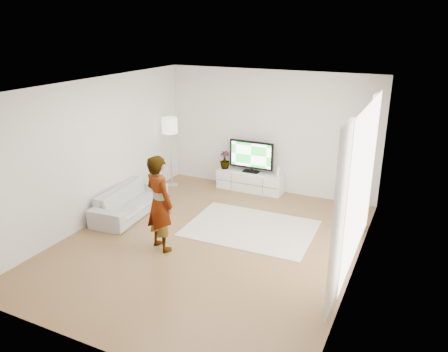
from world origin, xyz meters
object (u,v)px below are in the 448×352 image
at_px(media_console, 250,181).
at_px(television, 251,155).
at_px(floor_lamp, 170,129).
at_px(rug, 250,228).
at_px(sofa, 130,201).
at_px(player, 159,203).

bearing_deg(media_console, television, 90.00).
xyz_separation_m(media_console, floor_lamp, (-1.85, -0.54, 1.20)).
bearing_deg(floor_lamp, rug, -27.39).
xyz_separation_m(television, sofa, (-1.73, -2.35, -0.57)).
bearing_deg(floor_lamp, sofa, -86.30).
bearing_deg(floor_lamp, media_console, 16.21).
xyz_separation_m(player, floor_lamp, (-1.52, 2.77, 0.56)).
distance_m(television, sofa, 2.98).
relative_size(television, rug, 0.45).
bearing_deg(player, rug, -105.77).
bearing_deg(floor_lamp, television, 17.00).
height_order(rug, player, player).
relative_size(media_console, floor_lamp, 0.94).
bearing_deg(rug, sofa, -170.47).
bearing_deg(sofa, floor_lamp, -1.28).
height_order(media_console, player, player).
distance_m(rug, player, 1.99).
height_order(television, rug, television).
xyz_separation_m(rug, floor_lamp, (-2.64, 1.37, 1.41)).
bearing_deg(media_console, floor_lamp, -163.79).
height_order(media_console, television, television).
height_order(rug, sofa, sofa).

